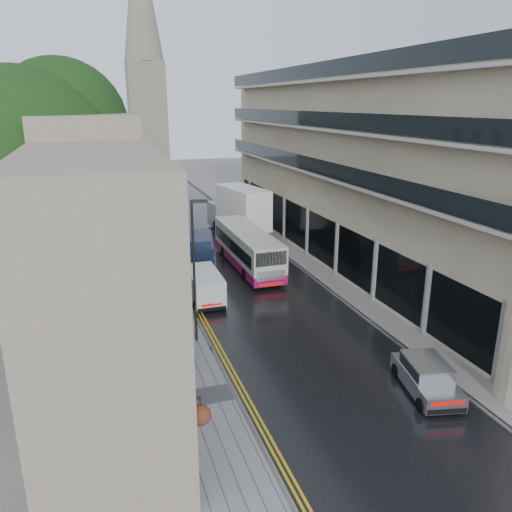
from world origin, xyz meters
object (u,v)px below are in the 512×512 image
cream_bus (245,261)px  white_lorry (237,216)px  tree_far (52,179)px  white_van (195,296)px  lamp_post_near (194,273)px  silver_hatchback (422,395)px  tree_near (27,202)px  lamp_post_far (144,205)px  navy_van (184,259)px  pedestrian (157,282)px

cream_bus → white_lorry: bearing=76.7°
tree_far → white_van: size_ratio=2.99×
lamp_post_near → white_van: bearing=90.9°
white_lorry → silver_hatchback: size_ratio=2.22×
tree_near → silver_hatchback: size_ratio=3.63×
white_van → white_lorry: bearing=65.8°
cream_bus → silver_hatchback: bearing=-82.6°
white_van → lamp_post_near: size_ratio=0.58×
cream_bus → lamp_post_far: lamp_post_far is taller
white_lorry → lamp_post_near: 19.37m
white_lorry → lamp_post_near: size_ratio=1.18×
tree_far → white_van: tree_far is taller
lamp_post_near → lamp_post_far: 17.37m
tree_far → navy_van: tree_far is taller
cream_bus → silver_hatchback: cream_bus is taller
silver_hatchback → lamp_post_near: lamp_post_near is taller
pedestrian → white_van: bearing=134.2°
tree_near → lamp_post_near: size_ratio=1.94×
tree_near → white_van: bearing=-1.1°
navy_van → pedestrian: navy_van is taller
lamp_post_near → tree_far: bearing=124.6°
tree_near → white_van: size_ratio=3.33×
tree_far → cream_bus: 15.92m
navy_van → lamp_post_far: size_ratio=0.71×
tree_far → lamp_post_far: (6.55, 0.32, -2.41)m
cream_bus → tree_near: bearing=-162.9°
silver_hatchback → white_van: bearing=129.6°
white_lorry → navy_van: 10.06m
tree_near → cream_bus: (12.42, 3.87, -5.53)m
tree_near → pedestrian: bearing=25.1°
white_van → lamp_post_far: bearing=96.6°
tree_far → lamp_post_far: size_ratio=1.68×
silver_hatchback → tree_near: bearing=151.5°
tree_near → lamp_post_far: (6.85, 13.32, -3.12)m
cream_bus → lamp_post_near: lamp_post_near is taller
cream_bus → lamp_post_near: 9.63m
white_lorry → lamp_post_far: bearing=173.1°
tree_far → lamp_post_far: bearing=2.8°
white_lorry → white_van: (-6.55, -13.99, -1.29)m
tree_near → navy_van: size_ratio=2.63×
navy_van → lamp_post_near: size_ratio=0.74×
tree_near → silver_hatchback: (14.63, -12.63, -6.21)m
cream_bus → pedestrian: 6.08m
white_lorry → silver_hatchback: 26.50m
white_lorry → lamp_post_near: bearing=-122.8°
pedestrian → cream_bus: bearing=-156.9°
tree_far → white_lorry: size_ratio=1.47×
white_lorry → navy_van: (-6.07, -7.97, -0.88)m
pedestrian → lamp_post_far: size_ratio=0.21×
navy_van → lamp_post_near: lamp_post_near is taller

